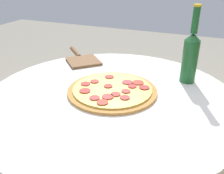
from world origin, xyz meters
TOP-DOWN VIEW (x-y plane):
  - table at (0.00, 0.00)m, footprint 0.92×0.92m
  - pizza at (-0.02, -0.00)m, footprint 0.33×0.33m
  - beer_bottle at (-0.22, 0.24)m, footprint 0.06×0.06m
  - pizza_paddle at (-0.27, -0.27)m, footprint 0.27×0.27m

SIDE VIEW (x-z plane):
  - table at x=0.00m, z-range 0.18..0.93m
  - pizza_paddle at x=-0.27m, z-range 0.74..0.76m
  - pizza at x=-0.02m, z-range 0.74..0.76m
  - beer_bottle at x=-0.22m, z-range 0.71..1.01m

